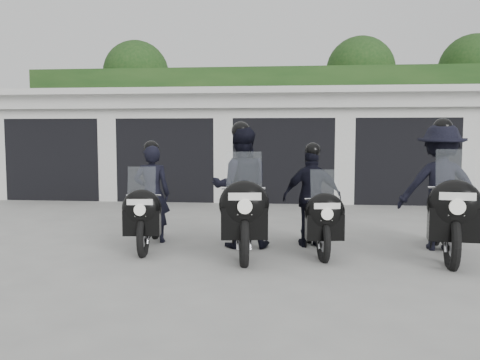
# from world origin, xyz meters

# --- Properties ---
(ground) EXTENTS (80.00, 80.00, 0.00)m
(ground) POSITION_xyz_m (0.00, 0.00, 0.00)
(ground) COLOR #9A9A95
(ground) RESTS_ON ground
(garage_block) EXTENTS (16.40, 6.80, 2.96)m
(garage_block) POSITION_xyz_m (-0.00, 8.06, 1.42)
(garage_block) COLOR silver
(garage_block) RESTS_ON ground
(background_vegetation) EXTENTS (20.00, 3.90, 5.80)m
(background_vegetation) POSITION_xyz_m (0.37, 12.92, 2.77)
(background_vegetation) COLOR #183914
(background_vegetation) RESTS_ON ground
(police_bike_a) EXTENTS (0.75, 1.99, 1.74)m
(police_bike_a) POSITION_xyz_m (-2.04, 0.24, 0.69)
(police_bike_a) COLOR black
(police_bike_a) RESTS_ON ground
(police_bike_b) EXTENTS (1.03, 2.34, 2.05)m
(police_bike_b) POSITION_xyz_m (-0.55, 0.12, 0.86)
(police_bike_b) COLOR black
(police_bike_b) RESTS_ON ground
(police_bike_c) EXTENTS (0.99, 1.96, 1.71)m
(police_bike_c) POSITION_xyz_m (0.57, 0.30, 0.72)
(police_bike_c) COLOR black
(police_bike_c) RESTS_ON ground
(police_bike_d) EXTENTS (1.33, 2.40, 2.10)m
(police_bike_d) POSITION_xyz_m (2.49, 0.27, 0.89)
(police_bike_d) COLOR black
(police_bike_d) RESTS_ON ground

